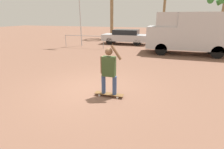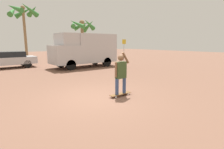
# 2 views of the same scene
# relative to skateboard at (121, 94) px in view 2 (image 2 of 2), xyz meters

# --- Properties ---
(ground_plane) EXTENTS (80.00, 80.00, 0.00)m
(ground_plane) POSITION_rel_skateboard_xyz_m (-0.81, 0.38, -0.08)
(ground_plane) COLOR brown
(skateboard) EXTENTS (1.01, 0.23, 0.10)m
(skateboard) POSITION_rel_skateboard_xyz_m (0.00, 0.00, 0.00)
(skateboard) COLOR brown
(skateboard) RESTS_ON ground_plane
(person_skateboarder) EXTENTS (0.73, 0.25, 1.69)m
(person_skateboarder) POSITION_rel_skateboard_xyz_m (-0.00, 0.00, 0.93)
(person_skateboarder) COLOR #384C7A
(person_skateboarder) RESTS_ON skateboard
(camper_van) EXTENTS (5.72, 2.25, 2.90)m
(camper_van) POSITION_rel_skateboard_xyz_m (3.27, 8.54, 1.51)
(camper_van) COLOR black
(camper_van) RESTS_ON ground_plane
(parked_car_silver) EXTENTS (4.36, 1.81, 1.40)m
(parked_car_silver) POSITION_rel_skateboard_xyz_m (-2.25, 11.94, 0.67)
(parked_car_silver) COLOR black
(parked_car_silver) RESTS_ON ground_plane
(palm_tree_near_van) EXTENTS (3.30, 3.39, 5.14)m
(palm_tree_near_van) POSITION_rel_skateboard_xyz_m (6.74, 15.20, 4.00)
(palm_tree_near_van) COLOR #8E704C
(palm_tree_near_van) RESTS_ON ground_plane
(palm_tree_center_background) EXTENTS (3.69, 3.72, 7.01)m
(palm_tree_center_background) POSITION_rel_skateboard_xyz_m (1.01, 19.91, 5.77)
(palm_tree_center_background) COLOR #8E704C
(palm_tree_center_background) RESTS_ON ground_plane
(street_sign) EXTENTS (0.44, 0.06, 2.46)m
(street_sign) POSITION_rel_skateboard_xyz_m (7.05, 7.58, 1.50)
(street_sign) COLOR #B7B7BC
(street_sign) RESTS_ON ground_plane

